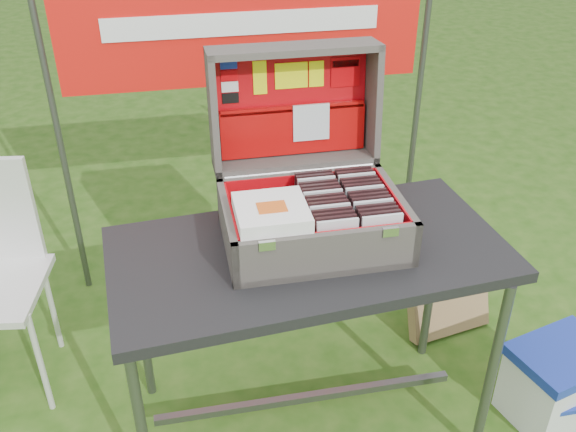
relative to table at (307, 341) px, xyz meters
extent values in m
plane|color=#244E10|center=(-0.06, -0.03, -0.41)|extent=(80.00, 80.00, 0.00)
cube|color=black|center=(0.00, 0.00, 0.39)|extent=(1.37, 0.77, 0.04)
cylinder|color=#59595B|center=(-0.60, -0.27, -0.02)|extent=(0.04, 0.04, 0.78)
cylinder|color=#59595B|center=(0.60, -0.27, -0.02)|extent=(0.04, 0.04, 0.78)
cylinder|color=#59595B|center=(-0.60, 0.27, -0.02)|extent=(0.04, 0.04, 0.78)
cylinder|color=#59595B|center=(0.60, 0.27, -0.02)|extent=(0.04, 0.04, 0.78)
cube|color=#59595B|center=(0.00, 0.00, -0.29)|extent=(1.17, 0.03, 0.03)
cube|color=#655E56|center=(0.02, 0.04, 0.42)|extent=(0.59, 0.42, 0.02)
cube|color=#655E56|center=(0.02, -0.16, 0.49)|extent=(0.59, 0.02, 0.16)
cube|color=#655E56|center=(0.02, 0.24, 0.49)|extent=(0.59, 0.02, 0.16)
cube|color=#655E56|center=(-0.26, 0.04, 0.49)|extent=(0.02, 0.42, 0.16)
cube|color=#655E56|center=(0.31, 0.04, 0.49)|extent=(0.02, 0.42, 0.16)
cube|color=#CA000F|center=(0.02, 0.04, 0.44)|extent=(0.55, 0.38, 0.01)
cube|color=silver|center=(-0.17, -0.17, 0.56)|extent=(0.05, 0.01, 0.03)
cube|color=silver|center=(0.21, -0.17, 0.56)|extent=(0.05, 0.01, 0.03)
cylinder|color=silver|center=(0.02, 0.25, 0.57)|extent=(0.53, 0.02, 0.02)
cube|color=#655E56|center=(0.02, 0.42, 0.77)|extent=(0.59, 0.06, 0.42)
cube|color=#655E56|center=(0.02, 0.37, 0.98)|extent=(0.59, 0.16, 0.04)
cube|color=#655E56|center=(0.02, 0.33, 0.58)|extent=(0.59, 0.16, 0.04)
cube|color=#655E56|center=(-0.26, 0.35, 0.78)|extent=(0.02, 0.20, 0.44)
cube|color=#655E56|center=(0.31, 0.35, 0.78)|extent=(0.02, 0.20, 0.44)
cube|color=#CA000F|center=(0.02, 0.40, 0.77)|extent=(0.54, 0.04, 0.37)
cube|color=#CA000F|center=(0.02, -0.15, 0.50)|extent=(0.55, 0.01, 0.14)
cube|color=#CA000F|center=(0.02, 0.23, 0.50)|extent=(0.55, 0.01, 0.14)
cube|color=#CA000F|center=(-0.25, 0.04, 0.50)|extent=(0.01, 0.38, 0.14)
cube|color=#CA000F|center=(0.29, 0.04, 0.50)|extent=(0.01, 0.38, 0.14)
cube|color=#A40707|center=(0.02, 0.38, 0.67)|extent=(0.53, 0.05, 0.17)
cube|color=#A40707|center=(0.02, 0.38, 0.76)|extent=(0.52, 0.02, 0.02)
cube|color=silver|center=(0.09, 0.36, 0.71)|extent=(0.13, 0.02, 0.13)
cube|color=#1933B2|center=(-0.19, 0.41, 0.92)|extent=(0.06, 0.01, 0.04)
cube|color=#C00207|center=(-0.19, 0.41, 0.89)|extent=(0.06, 0.01, 0.04)
cube|color=white|center=(-0.19, 0.40, 0.85)|extent=(0.06, 0.01, 0.04)
cube|color=black|center=(-0.19, 0.40, 0.81)|extent=(0.06, 0.01, 0.04)
cube|color=#E2E90C|center=(-0.09, 0.41, 0.87)|extent=(0.05, 0.01, 0.12)
cube|color=#E2E90C|center=(0.02, 0.41, 0.87)|extent=(0.12, 0.01, 0.09)
cube|color=#E2E90C|center=(0.11, 0.41, 0.87)|extent=(0.05, 0.01, 0.09)
cube|color=#C00207|center=(0.22, 0.41, 0.87)|extent=(0.11, 0.01, 0.11)
cube|color=black|center=(0.22, 0.41, 0.90)|extent=(0.10, 0.01, 0.02)
cube|color=silver|center=(0.06, -0.12, 0.52)|extent=(0.13, 0.01, 0.15)
cube|color=black|center=(0.06, -0.10, 0.52)|extent=(0.13, 0.01, 0.15)
cube|color=black|center=(0.06, -0.08, 0.52)|extent=(0.13, 0.01, 0.15)
cube|color=black|center=(0.06, -0.05, 0.52)|extent=(0.13, 0.01, 0.15)
cube|color=silver|center=(0.06, -0.03, 0.52)|extent=(0.13, 0.01, 0.15)
cube|color=black|center=(0.06, -0.01, 0.52)|extent=(0.13, 0.01, 0.15)
cube|color=black|center=(0.06, 0.02, 0.52)|extent=(0.13, 0.01, 0.15)
cube|color=black|center=(0.06, 0.04, 0.52)|extent=(0.13, 0.01, 0.15)
cube|color=silver|center=(0.06, 0.06, 0.52)|extent=(0.13, 0.01, 0.15)
cube|color=black|center=(0.06, 0.09, 0.52)|extent=(0.13, 0.01, 0.15)
cube|color=black|center=(0.06, 0.11, 0.52)|extent=(0.13, 0.01, 0.15)
cube|color=black|center=(0.06, 0.13, 0.52)|extent=(0.13, 0.01, 0.15)
cube|color=silver|center=(0.06, 0.16, 0.52)|extent=(0.13, 0.01, 0.15)
cube|color=black|center=(0.06, 0.18, 0.52)|extent=(0.13, 0.01, 0.15)
cube|color=black|center=(0.06, 0.20, 0.52)|extent=(0.13, 0.01, 0.15)
cube|color=silver|center=(0.20, -0.12, 0.52)|extent=(0.13, 0.01, 0.15)
cube|color=black|center=(0.20, -0.10, 0.52)|extent=(0.13, 0.01, 0.15)
cube|color=black|center=(0.20, -0.08, 0.52)|extent=(0.13, 0.01, 0.15)
cube|color=black|center=(0.20, -0.05, 0.52)|extent=(0.13, 0.01, 0.15)
cube|color=silver|center=(0.20, -0.03, 0.52)|extent=(0.13, 0.01, 0.15)
cube|color=black|center=(0.20, -0.01, 0.52)|extent=(0.13, 0.01, 0.15)
cube|color=black|center=(0.20, 0.02, 0.52)|extent=(0.13, 0.01, 0.15)
cube|color=black|center=(0.20, 0.04, 0.52)|extent=(0.13, 0.01, 0.15)
cube|color=silver|center=(0.20, 0.06, 0.52)|extent=(0.13, 0.01, 0.15)
cube|color=black|center=(0.20, 0.09, 0.52)|extent=(0.13, 0.01, 0.15)
cube|color=black|center=(0.20, 0.11, 0.52)|extent=(0.13, 0.01, 0.15)
cube|color=black|center=(0.20, 0.13, 0.52)|extent=(0.13, 0.01, 0.15)
cube|color=silver|center=(0.20, 0.16, 0.52)|extent=(0.13, 0.01, 0.15)
cube|color=black|center=(0.20, 0.18, 0.52)|extent=(0.13, 0.01, 0.15)
cube|color=black|center=(0.20, 0.20, 0.52)|extent=(0.13, 0.01, 0.15)
cube|color=white|center=(-0.13, -0.04, 0.57)|extent=(0.22, 0.22, 0.00)
cube|color=white|center=(-0.13, -0.04, 0.58)|extent=(0.22, 0.22, 0.00)
cube|color=white|center=(-0.13, -0.04, 0.58)|extent=(0.22, 0.22, 0.00)
cube|color=white|center=(-0.13, -0.04, 0.59)|extent=(0.22, 0.22, 0.00)
cube|color=white|center=(-0.13, -0.04, 0.59)|extent=(0.22, 0.22, 0.00)
cube|color=white|center=(-0.13, -0.04, 0.60)|extent=(0.22, 0.22, 0.00)
cube|color=white|center=(-0.13, -0.04, 0.60)|extent=(0.22, 0.22, 0.00)
cube|color=white|center=(-0.13, -0.04, 0.61)|extent=(0.22, 0.22, 0.00)
cube|color=white|center=(-0.13, -0.04, 0.61)|extent=(0.22, 0.22, 0.00)
cube|color=#D85919|center=(-0.13, -0.05, 0.62)|extent=(0.09, 0.07, 0.00)
cube|color=white|center=(0.97, -0.16, -0.27)|extent=(0.41, 0.35, 0.28)
cube|color=#19319B|center=(0.97, -0.16, -0.11)|extent=(0.43, 0.37, 0.04)
cylinder|color=silver|center=(-1.00, 0.26, -0.17)|extent=(0.02, 0.02, 0.49)
cylinder|color=silver|center=(-1.00, 0.63, -0.17)|extent=(0.02, 0.02, 0.49)
cylinder|color=silver|center=(-1.00, 0.65, 0.31)|extent=(0.02, 0.02, 0.46)
cube|color=#A68253|center=(0.76, 0.42, -0.20)|extent=(0.43, 0.26, 0.42)
cylinder|color=#59595B|center=(-0.91, 1.07, 0.44)|extent=(0.03, 0.03, 1.70)
cylinder|color=#59595B|center=(0.79, 1.07, 0.44)|extent=(0.03, 0.03, 1.70)
cube|color=red|center=(-0.06, 1.06, 0.89)|extent=(1.60, 0.02, 0.55)
cube|color=white|center=(-0.06, 1.05, 0.89)|extent=(1.20, 0.00, 0.10)
camera|label=1|loc=(-0.42, -1.72, 1.62)|focal=40.00mm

